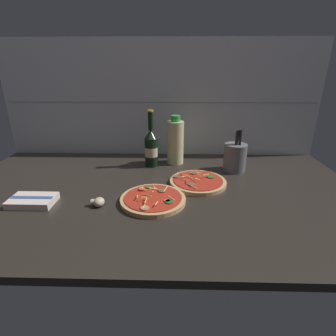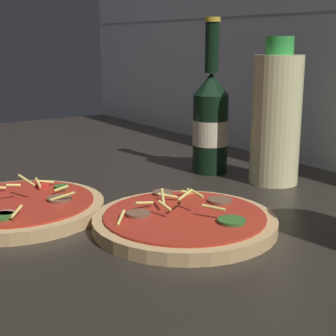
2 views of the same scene
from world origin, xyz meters
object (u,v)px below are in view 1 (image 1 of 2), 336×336
object	(u,v)px
mushroom_left	(98,202)
utensil_crock	(235,157)
pizza_near	(153,199)
oil_bottle	(175,142)
dish_towel	(33,201)
pizza_far	(198,182)
beer_bottle	(151,147)

from	to	relation	value
mushroom_left	utensil_crock	xyz separation A→B (cm)	(53.11, 33.99, 4.96)
pizza_near	oil_bottle	distance (cm)	41.95
oil_bottle	utensil_crock	size ratio (longest dim) A/B	1.21
dish_towel	pizza_near	bearing A→B (deg)	3.51
mushroom_left	pizza_far	bearing A→B (deg)	27.89
pizza_far	dish_towel	world-z (taller)	pizza_far
pizza_near	oil_bottle	world-z (taller)	oil_bottle
pizza_near	mushroom_left	size ratio (longest dim) A/B	5.07
pizza_near	mushroom_left	bearing A→B (deg)	-169.54
utensil_crock	pizza_far	bearing A→B (deg)	-139.22
beer_bottle	dish_towel	world-z (taller)	beer_bottle
utensil_crock	beer_bottle	bearing A→B (deg)	172.28
beer_bottle	utensil_crock	size ratio (longest dim) A/B	1.37
utensil_crock	dish_towel	xyz separation A→B (cm)	(-76.42, -33.15, -5.26)
beer_bottle	utensil_crock	xyz separation A→B (cm)	(38.21, -5.18, -2.68)
beer_bottle	oil_bottle	xyz separation A→B (cm)	(11.33, 4.26, 1.58)
beer_bottle	pizza_far	bearing A→B (deg)	-44.82
pizza_near	dish_towel	world-z (taller)	pizza_near
pizza_near	dish_towel	distance (cm)	41.76
beer_bottle	oil_bottle	bearing A→B (deg)	20.60
pizza_far	oil_bottle	size ratio (longest dim) A/B	0.98
oil_bottle	utensil_crock	world-z (taller)	oil_bottle
beer_bottle	utensil_crock	world-z (taller)	beer_bottle
pizza_near	beer_bottle	bearing A→B (deg)	95.54
pizza_far	beer_bottle	size ratio (longest dim) A/B	0.86
beer_bottle	oil_bottle	world-z (taller)	beer_bottle
pizza_far	dish_towel	distance (cm)	61.43
mushroom_left	dish_towel	distance (cm)	23.32
beer_bottle	dish_towel	size ratio (longest dim) A/B	1.75
pizza_near	pizza_far	bearing A→B (deg)	41.99
beer_bottle	dish_towel	xyz separation A→B (cm)	(-38.21, -38.33, -7.94)
dish_towel	oil_bottle	bearing A→B (deg)	40.69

